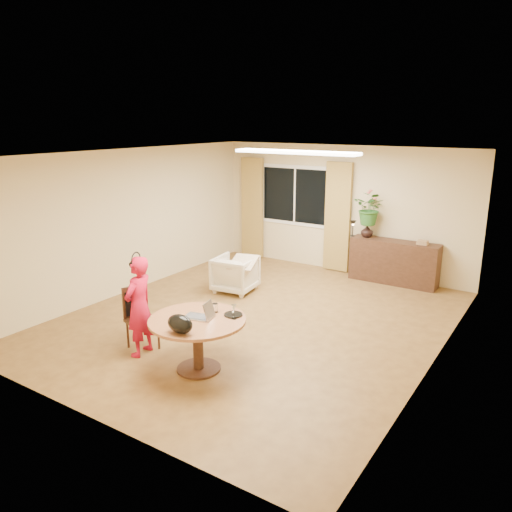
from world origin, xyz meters
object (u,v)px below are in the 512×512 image
at_px(dining_table, 198,330).
at_px(dining_chair, 142,319).
at_px(armchair, 235,274).
at_px(sideboard, 394,262).
at_px(child, 139,306).

distance_m(dining_table, dining_chair, 1.04).
bearing_deg(armchair, sideboard, -145.23).
distance_m(dining_table, sideboard, 4.89).
relative_size(dining_table, child, 0.89).
height_order(dining_table, sideboard, sideboard).
height_order(dining_table, child, child).
distance_m(armchair, sideboard, 3.10).
bearing_deg(dining_table, child, -175.50).
xyz_separation_m(dining_table, sideboard, (0.95, 4.80, -0.13)).
xyz_separation_m(dining_table, armchair, (-1.35, 2.72, -0.21)).
bearing_deg(dining_chair, armchair, 113.92).
height_order(dining_chair, armchair, dining_chair).
distance_m(dining_table, child, 0.95).
bearing_deg(child, dining_chair, -151.39).
distance_m(dining_chair, child, 0.30).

